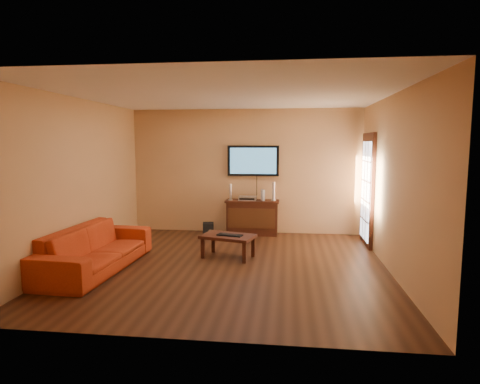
% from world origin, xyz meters
% --- Properties ---
extents(ground_plane, '(5.00, 5.00, 0.00)m').
position_xyz_m(ground_plane, '(0.00, 0.00, 0.00)').
color(ground_plane, black).
rests_on(ground_plane, ground).
extents(room_walls, '(5.00, 5.00, 5.00)m').
position_xyz_m(room_walls, '(0.00, 0.62, 1.69)').
color(room_walls, tan).
rests_on(room_walls, ground).
extents(french_door, '(0.07, 1.02, 2.22)m').
position_xyz_m(french_door, '(2.46, 1.70, 1.05)').
color(french_door, black).
rests_on(french_door, ground).
extents(media_console, '(1.14, 0.44, 0.75)m').
position_xyz_m(media_console, '(0.18, 2.27, 0.38)').
color(media_console, black).
rests_on(media_console, ground).
extents(television, '(1.11, 0.08, 0.66)m').
position_xyz_m(television, '(0.18, 2.45, 1.58)').
color(television, black).
rests_on(television, ground).
extents(coffee_table, '(1.00, 0.75, 0.39)m').
position_xyz_m(coffee_table, '(-0.08, 0.45, 0.34)').
color(coffee_table, black).
rests_on(coffee_table, ground).
extents(sofa, '(0.78, 2.31, 0.89)m').
position_xyz_m(sofa, '(-2.03, -0.44, 0.45)').
color(sofa, '#B93614').
rests_on(sofa, ground).
extents(speaker_left, '(0.10, 0.10, 0.35)m').
position_xyz_m(speaker_left, '(-0.29, 2.24, 0.91)').
color(speaker_left, silver).
rests_on(speaker_left, media_console).
extents(speaker_right, '(0.11, 0.11, 0.40)m').
position_xyz_m(speaker_right, '(0.63, 2.30, 0.93)').
color(speaker_right, silver).
rests_on(speaker_right, media_console).
extents(av_receiver, '(0.38, 0.27, 0.09)m').
position_xyz_m(av_receiver, '(0.08, 2.27, 0.79)').
color(av_receiver, silver).
rests_on(av_receiver, media_console).
extents(game_console, '(0.10, 0.18, 0.23)m').
position_xyz_m(game_console, '(0.40, 2.27, 0.86)').
color(game_console, white).
rests_on(game_console, media_console).
extents(subwoofer, '(0.27, 0.27, 0.23)m').
position_xyz_m(subwoofer, '(-0.79, 2.27, 0.12)').
color(subwoofer, black).
rests_on(subwoofer, ground).
extents(bottle, '(0.06, 0.06, 0.19)m').
position_xyz_m(bottle, '(-0.66, 1.79, 0.09)').
color(bottle, white).
rests_on(bottle, ground).
extents(keyboard, '(0.46, 0.26, 0.03)m').
position_xyz_m(keyboard, '(-0.04, 0.41, 0.41)').
color(keyboard, black).
rests_on(keyboard, coffee_table).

